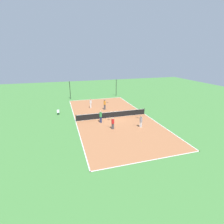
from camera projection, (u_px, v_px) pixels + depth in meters
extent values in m
plane|color=#47843D|center=(112.00, 118.00, 26.97)|extent=(80.00, 80.00, 0.00)
cube|color=#AD6B42|center=(112.00, 117.00, 26.97)|extent=(11.22, 24.09, 0.02)
cube|color=white|center=(76.00, 121.00, 25.43)|extent=(0.10, 24.09, 0.00)
cube|color=white|center=(145.00, 114.00, 28.50)|extent=(0.10, 24.09, 0.00)
cube|color=white|center=(150.00, 160.00, 16.08)|extent=(11.22, 0.10, 0.00)
cube|color=white|center=(96.00, 99.00, 37.85)|extent=(11.22, 0.10, 0.00)
cube|color=white|center=(112.00, 117.00, 26.97)|extent=(11.22, 0.10, 0.00)
cylinder|color=black|center=(76.00, 118.00, 25.30)|extent=(0.10, 0.10, 0.98)
cylinder|color=black|center=(144.00, 111.00, 28.32)|extent=(0.10, 0.10, 0.98)
cube|color=black|center=(112.00, 115.00, 26.82)|extent=(10.92, 0.03, 0.93)
cube|color=white|center=(112.00, 112.00, 26.68)|extent=(10.92, 0.04, 0.06)
cube|color=silver|center=(58.00, 111.00, 28.57)|extent=(0.36, 1.65, 0.04)
cylinder|color=#4C4C51|center=(58.00, 114.00, 28.03)|extent=(0.08, 0.08, 0.41)
cylinder|color=#4C4C51|center=(58.00, 111.00, 29.25)|extent=(0.08, 0.08, 0.41)
cube|color=#4C4C51|center=(113.00, 126.00, 22.70)|extent=(0.32, 0.32, 0.78)
cylinder|color=red|center=(113.00, 121.00, 22.49)|extent=(0.51, 0.51, 0.55)
sphere|color=tan|center=(113.00, 119.00, 22.36)|extent=(0.24, 0.24, 0.24)
cylinder|color=#262626|center=(111.00, 120.00, 22.60)|extent=(0.21, 0.23, 0.03)
torus|color=black|center=(109.00, 120.00, 22.74)|extent=(0.43, 0.43, 0.02)
cube|color=white|center=(141.00, 124.00, 23.21)|extent=(0.32, 0.32, 0.83)
cylinder|color=gray|center=(141.00, 119.00, 22.99)|extent=(0.51, 0.51, 0.58)
sphere|color=#A87A56|center=(141.00, 116.00, 22.86)|extent=(0.25, 0.25, 0.25)
cylinder|color=#262626|center=(139.00, 118.00, 23.10)|extent=(0.21, 0.23, 0.03)
torus|color=black|center=(137.00, 118.00, 23.23)|extent=(0.43, 0.43, 0.02)
cube|color=navy|center=(101.00, 120.00, 24.81)|extent=(0.32, 0.32, 0.89)
cylinder|color=green|center=(101.00, 115.00, 24.57)|extent=(0.51, 0.51, 0.62)
sphere|color=tan|center=(101.00, 112.00, 24.43)|extent=(0.27, 0.27, 0.27)
cylinder|color=#262626|center=(103.00, 114.00, 24.40)|extent=(0.23, 0.21, 0.03)
torus|color=black|center=(104.00, 114.00, 24.29)|extent=(0.43, 0.43, 0.02)
cube|color=#4C4C51|center=(105.00, 107.00, 30.59)|extent=(0.32, 0.32, 0.91)
cylinder|color=orange|center=(105.00, 103.00, 30.35)|extent=(0.51, 0.51, 0.64)
sphere|color=brown|center=(105.00, 100.00, 30.20)|extent=(0.27, 0.27, 0.27)
cylinder|color=#262626|center=(106.00, 102.00, 30.17)|extent=(0.23, 0.21, 0.03)
torus|color=black|center=(108.00, 102.00, 30.05)|extent=(0.43, 0.43, 0.02)
cube|color=white|center=(91.00, 106.00, 31.53)|extent=(0.27, 0.30, 0.87)
cylinder|color=white|center=(91.00, 102.00, 31.29)|extent=(0.45, 0.45, 0.61)
sphere|color=#A87A56|center=(90.00, 99.00, 31.16)|extent=(0.26, 0.26, 0.26)
sphere|color=#CCE033|center=(79.00, 110.00, 30.54)|extent=(0.07, 0.07, 0.07)
sphere|color=#CCE033|center=(142.00, 141.00, 19.58)|extent=(0.07, 0.07, 0.07)
cylinder|color=black|center=(70.00, 90.00, 37.43)|extent=(0.12, 0.12, 3.84)
cylinder|color=black|center=(116.00, 88.00, 40.31)|extent=(0.12, 0.12, 3.84)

